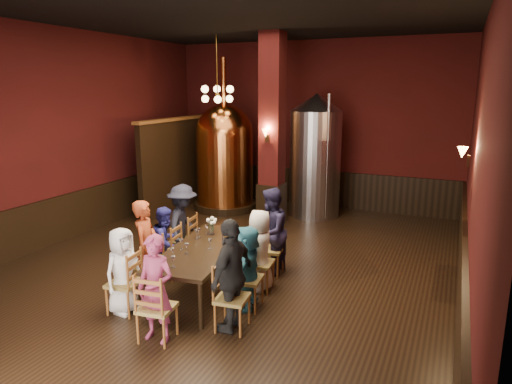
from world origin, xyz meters
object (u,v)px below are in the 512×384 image
at_px(dining_table, 204,251).
at_px(rose_vase, 211,223).
at_px(person_1, 146,247).
at_px(copper_kettle, 225,156).
at_px(person_2, 166,242).
at_px(person_0, 123,270).
at_px(steel_vessel, 315,156).

height_order(dining_table, rose_vase, rose_vase).
xyz_separation_m(person_1, copper_kettle, (-1.30, 5.18, 0.69)).
xyz_separation_m(person_2, copper_kettle, (-1.22, 4.53, 0.83)).
relative_size(dining_table, copper_kettle, 0.62).
distance_m(person_0, person_1, 0.68).
xyz_separation_m(copper_kettle, steel_vessel, (2.41, 0.36, 0.10)).
relative_size(dining_table, person_1, 1.62).
bearing_deg(dining_table, copper_kettle, 106.93).
bearing_deg(person_1, rose_vase, -44.91).
xyz_separation_m(person_0, copper_kettle, (-1.38, 5.85, 0.81)).
distance_m(dining_table, person_0, 1.31).
distance_m(person_2, copper_kettle, 4.76).
xyz_separation_m(copper_kettle, rose_vase, (1.90, -4.11, -0.50)).
relative_size(person_1, steel_vessel, 0.50).
bearing_deg(person_0, dining_table, -24.36).
distance_m(dining_table, rose_vase, 0.72).
relative_size(steel_vessel, rose_vase, 9.78).
bearing_deg(person_2, steel_vessel, -21.02).
height_order(dining_table, person_1, person_1).
xyz_separation_m(person_2, steel_vessel, (1.19, 4.88, 0.92)).
distance_m(person_2, rose_vase, 0.85).
distance_m(person_1, steel_vessel, 5.70).
bearing_deg(person_1, steel_vessel, -27.17).
bearing_deg(steel_vessel, copper_kettle, -171.59).
relative_size(person_2, copper_kettle, 0.32).
distance_m(person_1, person_2, 0.67).
distance_m(person_0, person_2, 1.33).
relative_size(person_0, rose_vase, 4.07).
height_order(person_1, copper_kettle, copper_kettle).
relative_size(person_1, rose_vase, 4.85).
distance_m(person_2, steel_vessel, 5.11).
relative_size(dining_table, steel_vessel, 0.80).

